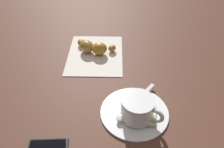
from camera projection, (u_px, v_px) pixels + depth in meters
ground_plane at (109, 80)px, 0.56m from camera, size 1.80×1.80×0.00m
saucer at (134, 112)px, 0.48m from camera, size 0.15×0.15×0.01m
espresso_cup at (138, 108)px, 0.45m from camera, size 0.08×0.08×0.05m
teaspoon at (131, 108)px, 0.48m from camera, size 0.10×0.12×0.01m
sugar_packet at (152, 113)px, 0.47m from camera, size 0.07×0.04×0.01m
napkin at (95, 54)px, 0.65m from camera, size 0.23×0.20×0.00m
croissant at (93, 47)px, 0.64m from camera, size 0.09×0.12×0.04m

